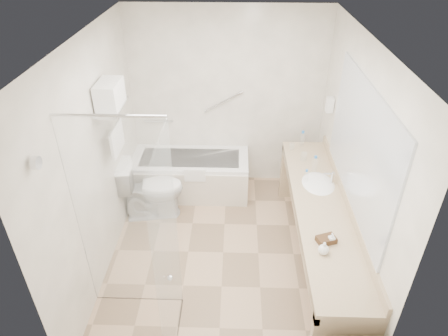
{
  "coord_description": "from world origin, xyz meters",
  "views": [
    {
      "loc": [
        0.12,
        -3.43,
        3.41
      ],
      "look_at": [
        0.0,
        0.3,
        1.0
      ],
      "focal_mm": 32.0,
      "sensor_mm": 36.0,
      "label": 1
    }
  ],
  "objects_px": {
    "amenity_basket": "(326,240)",
    "water_bottle_left": "(306,177)",
    "vanity_counter": "(319,221)",
    "toilet": "(151,189)",
    "bathtub": "(191,175)"
  },
  "relations": [
    {
      "from": "amenity_basket",
      "to": "water_bottle_left",
      "type": "distance_m",
      "value": 0.95
    },
    {
      "from": "vanity_counter",
      "to": "amenity_basket",
      "type": "height_order",
      "value": "vanity_counter"
    },
    {
      "from": "toilet",
      "to": "amenity_basket",
      "type": "height_order",
      "value": "amenity_basket"
    },
    {
      "from": "vanity_counter",
      "to": "water_bottle_left",
      "type": "xyz_separation_m",
      "value": [
        -0.11,
        0.4,
        0.29
      ]
    },
    {
      "from": "vanity_counter",
      "to": "amenity_basket",
      "type": "bearing_deg",
      "value": -95.85
    },
    {
      "from": "bathtub",
      "to": "toilet",
      "type": "relative_size",
      "value": 1.95
    },
    {
      "from": "bathtub",
      "to": "toilet",
      "type": "height_order",
      "value": "toilet"
    },
    {
      "from": "bathtub",
      "to": "amenity_basket",
      "type": "distance_m",
      "value": 2.5
    },
    {
      "from": "vanity_counter",
      "to": "bathtub",
      "type": "bearing_deg",
      "value": 137.65
    },
    {
      "from": "toilet",
      "to": "amenity_basket",
      "type": "bearing_deg",
      "value": -135.42
    },
    {
      "from": "bathtub",
      "to": "water_bottle_left",
      "type": "relative_size",
      "value": 9.11
    },
    {
      "from": "bathtub",
      "to": "water_bottle_left",
      "type": "xyz_separation_m",
      "value": [
        1.41,
        -0.99,
        0.65
      ]
    },
    {
      "from": "vanity_counter",
      "to": "water_bottle_left",
      "type": "bearing_deg",
      "value": 105.65
    },
    {
      "from": "bathtub",
      "to": "water_bottle_left",
      "type": "height_order",
      "value": "water_bottle_left"
    },
    {
      "from": "toilet",
      "to": "vanity_counter",
      "type": "bearing_deg",
      "value": -122.73
    }
  ]
}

